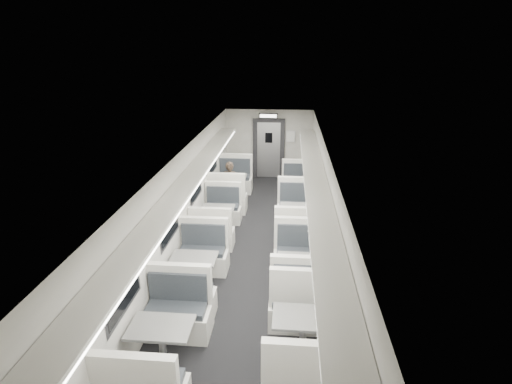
% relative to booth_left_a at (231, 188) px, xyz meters
% --- Properties ---
extents(room, '(3.24, 12.24, 2.64)m').
position_rel_booth_left_a_xyz_m(room, '(1.00, -3.53, 0.80)').
color(room, black).
rests_on(room, ground).
extents(booth_left_a, '(1.11, 2.24, 1.20)m').
position_rel_booth_left_a_xyz_m(booth_left_a, '(0.00, 0.00, 0.00)').
color(booth_left_a, silver).
rests_on(booth_left_a, room).
extents(booth_left_b, '(0.98, 1.98, 1.06)m').
position_rel_booth_left_a_xyz_m(booth_left_b, '(0.00, -2.25, -0.05)').
color(booth_left_b, silver).
rests_on(booth_left_b, room).
extents(booth_left_c, '(1.03, 2.09, 1.12)m').
position_rel_booth_left_a_xyz_m(booth_left_c, '(0.00, -4.78, -0.03)').
color(booth_left_c, silver).
rests_on(booth_left_c, room).
extents(booth_left_d, '(1.07, 2.16, 1.16)m').
position_rel_booth_left_a_xyz_m(booth_left_d, '(0.00, -6.76, -0.01)').
color(booth_left_d, silver).
rests_on(booth_left_d, room).
extents(booth_right_a, '(0.99, 2.01, 1.07)m').
position_rel_booth_left_a_xyz_m(booth_right_a, '(2.00, 0.08, -0.04)').
color(booth_right_a, silver).
rests_on(booth_right_a, room).
extents(booth_right_b, '(1.11, 2.26, 1.21)m').
position_rel_booth_left_a_xyz_m(booth_right_b, '(2.00, -2.27, 0.00)').
color(booth_right_b, silver).
rests_on(booth_right_b, room).
extents(booth_right_c, '(1.07, 2.16, 1.16)m').
position_rel_booth_left_a_xyz_m(booth_right_c, '(2.00, -4.75, -0.01)').
color(booth_right_c, silver).
rests_on(booth_right_c, room).
extents(booth_right_d, '(1.09, 2.20, 1.18)m').
position_rel_booth_left_a_xyz_m(booth_right_d, '(2.00, -6.39, -0.01)').
color(booth_right_d, silver).
rests_on(booth_right_d, room).
extents(passenger, '(0.54, 0.38, 1.39)m').
position_rel_booth_left_a_xyz_m(passenger, '(0.08, -0.64, 0.30)').
color(passenger, black).
rests_on(passenger, room).
extents(window_a, '(0.02, 1.18, 0.84)m').
position_rel_booth_left_a_xyz_m(window_a, '(-0.49, -0.13, 0.95)').
color(window_a, black).
rests_on(window_a, room).
extents(window_b, '(0.02, 1.18, 0.84)m').
position_rel_booth_left_a_xyz_m(window_b, '(-0.49, -2.33, 0.95)').
color(window_b, black).
rests_on(window_b, room).
extents(window_c, '(0.02, 1.18, 0.84)m').
position_rel_booth_left_a_xyz_m(window_c, '(-0.49, -4.53, 0.95)').
color(window_c, black).
rests_on(window_c, room).
extents(window_d, '(0.02, 1.18, 0.84)m').
position_rel_booth_left_a_xyz_m(window_d, '(-0.49, -6.73, 0.95)').
color(window_d, black).
rests_on(window_d, room).
extents(luggage_rack_left, '(0.46, 10.40, 0.09)m').
position_rel_booth_left_a_xyz_m(luggage_rack_left, '(-0.24, -3.83, 1.51)').
color(luggage_rack_left, silver).
rests_on(luggage_rack_left, room).
extents(luggage_rack_right, '(0.46, 10.40, 0.09)m').
position_rel_booth_left_a_xyz_m(luggage_rack_right, '(2.24, -3.83, 1.51)').
color(luggage_rack_right, silver).
rests_on(luggage_rack_right, room).
extents(vestibule_door, '(1.10, 0.13, 2.10)m').
position_rel_booth_left_a_xyz_m(vestibule_door, '(1.00, 2.40, 0.64)').
color(vestibule_door, black).
rests_on(vestibule_door, room).
extents(exit_sign, '(0.62, 0.12, 0.16)m').
position_rel_booth_left_a_xyz_m(exit_sign, '(1.00, 1.91, 1.88)').
color(exit_sign, black).
rests_on(exit_sign, room).
extents(wall_notice, '(0.32, 0.02, 0.40)m').
position_rel_booth_left_a_xyz_m(wall_notice, '(1.75, 2.39, 1.10)').
color(wall_notice, silver).
rests_on(wall_notice, room).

